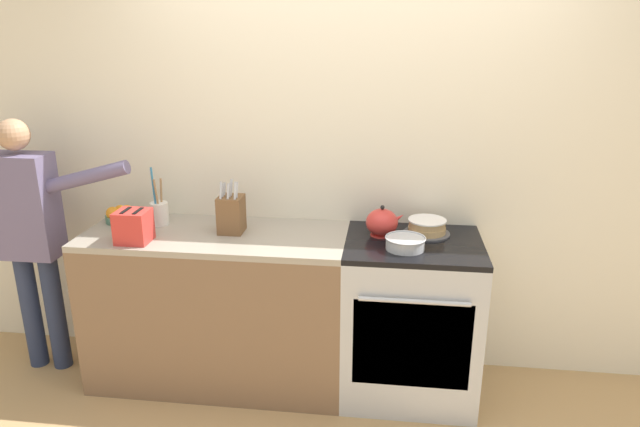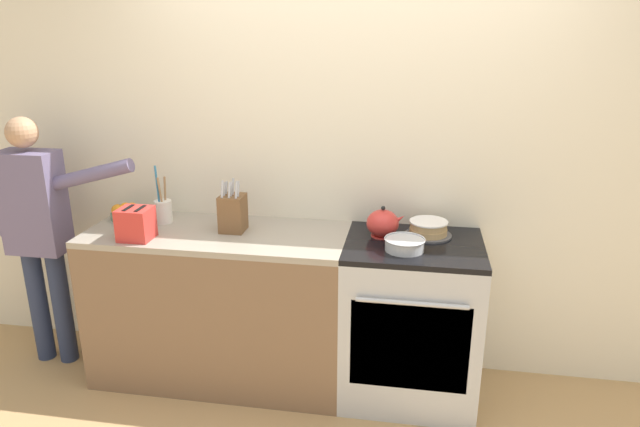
{
  "view_description": "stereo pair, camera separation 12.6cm",
  "coord_description": "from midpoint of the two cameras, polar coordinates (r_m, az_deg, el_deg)",
  "views": [
    {
      "loc": [
        0.22,
        -2.62,
        2.04
      ],
      "look_at": [
        -0.14,
        0.28,
        1.08
      ],
      "focal_mm": 32.0,
      "sensor_mm": 36.0,
      "label": 1
    },
    {
      "loc": [
        0.35,
        -2.6,
        2.04
      ],
      "look_at": [
        -0.14,
        0.28,
        1.08
      ],
      "focal_mm": 32.0,
      "sensor_mm": 36.0,
      "label": 2
    }
  ],
  "objects": [
    {
      "name": "utensil_crock",
      "position": [
        3.48,
        -16.76,
        0.1
      ],
      "size": [
        0.1,
        0.1,
        0.35
      ],
      "color": "silver",
      "rests_on": "counter_cabinet"
    },
    {
      "name": "toaster",
      "position": [
        3.24,
        -19.22,
        -1.23
      ],
      "size": [
        0.19,
        0.16,
        0.18
      ],
      "color": "red",
      "rests_on": "counter_cabinet"
    },
    {
      "name": "counter_cabinet",
      "position": [
        3.47,
        -11.07,
        -9.14
      ],
      "size": [
        1.49,
        0.61,
        0.93
      ],
      "color": "brown",
      "rests_on": "ground_plane"
    },
    {
      "name": "wall_back",
      "position": [
        3.34,
        2.06,
        5.41
      ],
      "size": [
        8.0,
        0.04,
        2.6
      ],
      "color": "silver",
      "rests_on": "ground_plane"
    },
    {
      "name": "fruit_bowl",
      "position": [
        3.62,
        -20.15,
        -0.14
      ],
      "size": [
        0.19,
        0.19,
        0.1
      ],
      "color": "#4C7F66",
      "rests_on": "counter_cabinet"
    },
    {
      "name": "ground_plane",
      "position": [
        3.33,
        0.76,
        -19.62
      ],
      "size": [
        16.0,
        16.0,
        0.0
      ],
      "primitive_type": "plane",
      "color": "tan"
    },
    {
      "name": "knife_block",
      "position": [
        3.25,
        -9.97,
        -0.02
      ],
      "size": [
        0.14,
        0.15,
        0.3
      ],
      "color": "brown",
      "rests_on": "counter_cabinet"
    },
    {
      "name": "tea_kettle",
      "position": [
        3.17,
        5.12,
        -0.91
      ],
      "size": [
        0.22,
        0.18,
        0.18
      ],
      "color": "red",
      "rests_on": "stove_range"
    },
    {
      "name": "person_baker",
      "position": [
        3.76,
        -27.85,
        -1.19
      ],
      "size": [
        0.91,
        0.2,
        1.56
      ],
      "rotation": [
        0.0,
        0.0,
        -0.23
      ],
      "color": "#283351",
      "rests_on": "ground_plane"
    },
    {
      "name": "stove_range",
      "position": [
        3.31,
        7.89,
        -10.34
      ],
      "size": [
        0.74,
        0.65,
        0.93
      ],
      "color": "#B7BABF",
      "rests_on": "ground_plane"
    },
    {
      "name": "mixing_bowl",
      "position": [
        3.0,
        7.34,
        -2.94
      ],
      "size": [
        0.21,
        0.21,
        0.07
      ],
      "color": "#B7BABF",
      "rests_on": "stove_range"
    },
    {
      "name": "layer_cake",
      "position": [
        3.23,
        9.56,
        -1.37
      ],
      "size": [
        0.26,
        0.26,
        0.09
      ],
      "color": "#4C4C51",
      "rests_on": "stove_range"
    }
  ]
}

